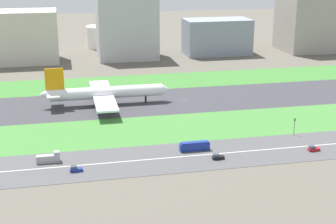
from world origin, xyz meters
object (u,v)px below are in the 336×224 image
object	(u,v)px
truck_0	(49,158)
office_tower	(217,37)
cargo_warehouse	(307,21)
bus_0	(195,146)
car_2	(218,157)
hangar_building	(127,27)
fuel_tank_west	(102,37)
car_1	(313,149)
car_4	(76,169)
terminal_building	(16,37)
airliner	(103,93)
traffic_light	(294,125)

from	to	relation	value
truck_0	office_tower	bearing A→B (deg)	56.50
cargo_warehouse	bus_0	bearing A→B (deg)	-127.15
car_2	truck_0	bearing A→B (deg)	-9.33
truck_0	hangar_building	bearing A→B (deg)	73.77
bus_0	fuel_tank_west	distance (m)	227.64
car_1	car_4	bearing A→B (deg)	0.00
terminal_building	cargo_warehouse	bearing A→B (deg)	0.00
airliner	bus_0	world-z (taller)	airliner
truck_0	traffic_light	distance (m)	100.17
truck_0	fuel_tank_west	xyz separation A→B (m)	(39.01, 227.00, 6.89)
car_1	truck_0	world-z (taller)	truck_0
fuel_tank_west	cargo_warehouse	bearing A→B (deg)	-16.33
airliner	truck_0	xyz separation A→B (m)	(-25.90, -68.00, -4.56)
car_2	cargo_warehouse	xyz separation A→B (m)	(131.75, 192.00, 21.90)
bus_0	office_tower	xyz separation A→B (m)	(65.71, 182.00, 11.16)
car_4	cargo_warehouse	size ratio (longest dim) A/B	0.10
airliner	terminal_building	distance (m)	124.73
terminal_building	hangar_building	size ratio (longest dim) A/B	1.25
fuel_tank_west	hangar_building	bearing A→B (deg)	-72.76
terminal_building	cargo_warehouse	world-z (taller)	cargo_warehouse
car_1	cargo_warehouse	xyz separation A→B (m)	(93.30, 192.00, 21.90)
terminal_building	office_tower	bearing A→B (deg)	0.00
hangar_building	fuel_tank_west	distance (m)	49.12
airliner	fuel_tank_west	bearing A→B (deg)	85.28
car_2	terminal_building	bearing A→B (deg)	-66.30
car_2	traffic_light	size ratio (longest dim) A/B	0.61
hangar_building	terminal_building	bearing A→B (deg)	180.00
office_tower	fuel_tank_west	xyz separation A→B (m)	(-81.44, 45.00, -4.41)
airliner	hangar_building	distance (m)	118.29
office_tower	terminal_building	bearing A→B (deg)	180.00
bus_0	cargo_warehouse	world-z (taller)	cargo_warehouse
terminal_building	office_tower	size ratio (longest dim) A/B	1.16
car_2	cargo_warehouse	bearing A→B (deg)	-124.46
airliner	car_1	bearing A→B (deg)	-46.72
traffic_light	terminal_building	world-z (taller)	terminal_building
hangar_building	fuel_tank_west	size ratio (longest dim) A/B	1.78
airliner	car_2	distance (m)	85.66
bus_0	office_tower	size ratio (longest dim) A/B	0.24
office_tower	cargo_warehouse	size ratio (longest dim) A/B	1.06
truck_0	traffic_light	size ratio (longest dim) A/B	1.17
cargo_warehouse	fuel_tank_west	xyz separation A→B (m)	(-153.64, 45.00, -14.27)
bus_0	car_4	size ratio (longest dim) A/B	2.64
car_2	hangar_building	world-z (taller)	hangar_building
traffic_light	fuel_tank_west	bearing A→B (deg)	105.52
terminal_building	fuel_tank_west	bearing A→B (deg)	35.80
office_tower	cargo_warehouse	distance (m)	72.87
car_1	office_tower	xyz separation A→B (m)	(21.11, 192.00, 12.05)
car_4	cargo_warehouse	distance (m)	266.46
truck_0	cargo_warehouse	size ratio (longest dim) A/B	0.18
hangar_building	office_tower	bearing A→B (deg)	0.00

